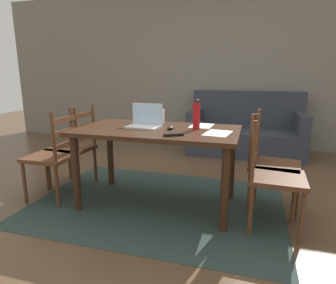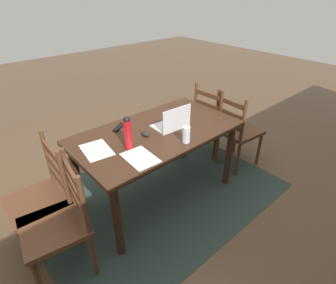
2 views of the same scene
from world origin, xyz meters
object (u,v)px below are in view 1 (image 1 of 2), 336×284
object	(u,v)px
chair_right_far	(271,164)
dining_table	(157,139)
chair_left_near	(54,156)
tv_remote	(173,135)
drinking_glass	(161,116)
chair_right_near	(272,176)
chair_left_far	(73,148)
couch	(245,132)
water_bottle	(196,114)
laptop	(145,121)
computer_mouse	(170,128)

from	to	relation	value
chair_right_far	dining_table	bearing A→B (deg)	-170.51
chair_left_near	chair_right_far	distance (m)	2.16
chair_left_near	tv_remote	world-z (taller)	chair_left_near
chair_right_far	drinking_glass	world-z (taller)	chair_right_far
chair_left_near	chair_right_far	bearing A→B (deg)	9.32
chair_right_near	drinking_glass	world-z (taller)	chair_right_near
chair_left_near	chair_right_far	size ratio (longest dim) A/B	1.00
chair_left_far	tv_remote	bearing A→B (deg)	-18.82
couch	chair_left_far	bearing A→B (deg)	-131.54
chair_left_near	tv_remote	xyz separation A→B (m)	(1.30, -0.11, 0.32)
chair_left_far	water_bottle	distance (m)	1.51
tv_remote	chair_left_near	bearing A→B (deg)	53.57
chair_left_far	laptop	bearing A→B (deg)	-6.78
couch	computer_mouse	xyz separation A→B (m)	(-0.64, -2.25, 0.44)
dining_table	chair_left_far	xyz separation A→B (m)	(-1.07, 0.17, -0.21)
chair_right_near	tv_remote	bearing A→B (deg)	-172.68
dining_table	laptop	bearing A→B (deg)	157.84
chair_right_near	laptop	bearing A→B (deg)	169.28
chair_left_far	drinking_glass	size ratio (longest dim) A/B	6.54
dining_table	computer_mouse	bearing A→B (deg)	-0.04
chair_right_far	chair_left_near	bearing A→B (deg)	-170.68
chair_right_far	water_bottle	world-z (taller)	water_bottle
chair_right_near	couch	world-z (taller)	couch
water_bottle	computer_mouse	world-z (taller)	water_bottle
couch	laptop	world-z (taller)	laptop
drinking_glass	tv_remote	size ratio (longest dim) A/B	0.85
chair_right_near	chair_right_far	world-z (taller)	same
laptop	computer_mouse	world-z (taller)	laptop
chair_left_far	laptop	xyz separation A→B (m)	(0.92, -0.11, 0.37)
chair_left_near	chair_right_near	bearing A→B (deg)	0.03
chair_left_near	chair_left_far	distance (m)	0.34
chair_left_near	chair_left_far	size ratio (longest dim) A/B	1.00
chair_right_near	water_bottle	bearing A→B (deg)	160.25
dining_table	chair_right_near	bearing A→B (deg)	-9.08
couch	computer_mouse	bearing A→B (deg)	-105.91
dining_table	chair_left_far	size ratio (longest dim) A/B	1.63
chair_left_near	water_bottle	xyz separation A→B (m)	(1.43, 0.25, 0.46)
chair_left_near	laptop	distance (m)	1.02
chair_right_near	tv_remote	world-z (taller)	chair_right_near
tv_remote	water_bottle	bearing A→B (deg)	-51.37
couch	water_bottle	bearing A→B (deg)	-100.70
computer_mouse	tv_remote	distance (m)	0.30
chair_left_near	chair_right_near	size ratio (longest dim) A/B	1.00
dining_table	laptop	world-z (taller)	laptop
chair_right_far	computer_mouse	world-z (taller)	chair_right_far
chair_left_near	chair_left_far	world-z (taller)	same
laptop	water_bottle	bearing A→B (deg)	2.47
chair_left_near	water_bottle	size ratio (longest dim) A/B	3.34
dining_table	chair_right_far	xyz separation A→B (m)	(1.07, 0.18, -0.21)
chair_left_near	chair_right_near	xyz separation A→B (m)	(2.13, 0.00, 0.00)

